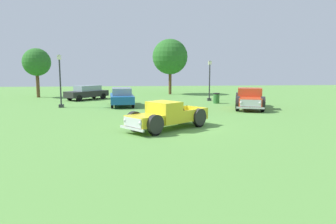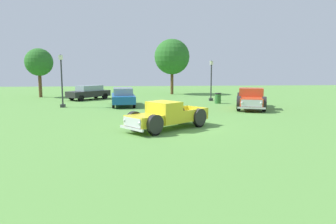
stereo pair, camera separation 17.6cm
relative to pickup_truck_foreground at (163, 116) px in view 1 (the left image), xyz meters
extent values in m
plane|color=#5B9342|center=(0.87, 0.69, -0.70)|extent=(80.00, 80.00, 0.00)
cube|color=yellow|center=(-1.01, -0.80, -0.07)|extent=(2.04, 2.04, 0.53)
cube|color=silver|center=(-1.59, -1.26, -0.07)|extent=(0.86, 1.07, 0.44)
sphere|color=silver|center=(-1.21, -1.71, -0.05)|extent=(0.19, 0.19, 0.19)
sphere|color=silver|center=(-1.94, -0.79, -0.05)|extent=(0.19, 0.19, 0.19)
cube|color=yellow|center=(0.05, 0.04, 0.22)|extent=(1.98, 2.04, 1.11)
cube|color=#8C9EA8|center=(-0.41, -0.33, 0.46)|extent=(0.89, 1.11, 0.49)
cube|color=yellow|center=(1.33, 1.05, -0.29)|extent=(2.58, 2.51, 0.10)
cube|color=yellow|center=(1.80, 0.45, 0.02)|extent=(1.63, 1.32, 0.53)
cube|color=yellow|center=(0.85, 1.65, 0.02)|extent=(1.63, 1.32, 0.53)
cube|color=yellow|center=(2.09, 1.66, 0.02)|extent=(1.06, 1.31, 0.53)
cylinder|color=black|center=(-0.51, -1.43, -0.34)|extent=(0.70, 0.62, 0.73)
cylinder|color=#B7B7BC|center=(-0.50, -1.44, -0.34)|extent=(0.37, 0.36, 0.29)
cylinder|color=black|center=(-0.51, -1.43, -0.15)|extent=(0.89, 0.78, 0.92)
cylinder|color=black|center=(-1.51, -0.17, -0.34)|extent=(0.70, 0.62, 0.73)
cylinder|color=#B7B7BC|center=(-1.52, -0.16, -0.34)|extent=(0.37, 0.36, 0.29)
cylinder|color=black|center=(-1.51, -0.17, -0.15)|extent=(0.89, 0.78, 0.92)
cylinder|color=black|center=(2.02, 0.57, -0.34)|extent=(0.70, 0.62, 0.73)
cylinder|color=#B7B7BC|center=(2.02, 0.56, -0.34)|extent=(0.37, 0.36, 0.29)
cylinder|color=black|center=(2.02, 0.57, -0.15)|extent=(0.89, 0.78, 0.92)
cylinder|color=black|center=(1.01, 1.84, -0.34)|extent=(0.70, 0.62, 0.73)
cylinder|color=#B7B7BC|center=(1.01, 1.84, -0.34)|extent=(0.37, 0.36, 0.29)
cylinder|color=black|center=(1.01, 1.84, -0.15)|extent=(0.89, 0.78, 0.92)
cube|color=silver|center=(-1.62, -1.28, -0.37)|extent=(1.17, 1.43, 0.12)
cube|color=#D14723|center=(7.01, 6.40, 0.01)|extent=(2.06, 2.05, 0.59)
cube|color=silver|center=(6.75, 5.61, 0.01)|extent=(1.42, 0.52, 0.50)
sphere|color=silver|center=(7.38, 5.43, 0.04)|extent=(0.22, 0.22, 0.22)
sphere|color=silver|center=(6.13, 5.84, 0.04)|extent=(0.22, 0.22, 0.22)
cube|color=#D14723|center=(7.48, 7.84, 0.33)|extent=(2.15, 1.90, 1.24)
cube|color=#8C9EA8|center=(7.27, 7.21, 0.60)|extent=(1.50, 0.53, 0.55)
cube|color=#D14723|center=(8.05, 9.59, -0.24)|extent=(2.42, 2.72, 0.11)
cube|color=#D14723|center=(8.87, 9.32, 0.11)|extent=(0.79, 2.18, 0.59)
cube|color=#D14723|center=(7.23, 9.85, 0.11)|extent=(0.79, 2.18, 0.59)
cube|color=#D14723|center=(8.39, 10.62, 0.11)|extent=(1.74, 0.64, 0.59)
cylinder|color=black|center=(7.87, 6.12, -0.29)|extent=(0.48, 0.85, 0.82)
cylinder|color=#B7B7BC|center=(7.88, 6.12, -0.29)|extent=(0.35, 0.39, 0.33)
cylinder|color=black|center=(7.87, 6.12, -0.08)|extent=(0.61, 1.08, 1.04)
cylinder|color=black|center=(6.15, 6.69, -0.29)|extent=(0.48, 0.85, 0.82)
cylinder|color=#B7B7BC|center=(6.14, 6.69, -0.29)|extent=(0.35, 0.39, 0.33)
cylinder|color=black|center=(6.15, 6.69, -0.08)|extent=(0.61, 1.08, 1.04)
cylinder|color=black|center=(9.00, 9.56, -0.29)|extent=(0.48, 0.85, 0.82)
cylinder|color=#B7B7BC|center=(9.01, 9.56, -0.29)|extent=(0.35, 0.39, 0.33)
cylinder|color=black|center=(9.00, 9.56, -0.08)|extent=(0.61, 1.08, 1.04)
cylinder|color=black|center=(7.27, 10.12, -0.29)|extent=(0.48, 0.85, 0.82)
cylinder|color=#B7B7BC|center=(7.26, 10.13, -0.29)|extent=(0.35, 0.39, 0.33)
cylinder|color=black|center=(7.27, 10.12, -0.08)|extent=(0.61, 1.08, 1.04)
cube|color=silver|center=(6.74, 5.57, -0.33)|extent=(1.91, 0.72, 0.13)
cube|color=black|center=(-6.42, 16.65, -0.10)|extent=(4.30, 4.27, 0.59)
cube|color=#7F939E|center=(-6.32, 16.75, 0.47)|extent=(2.75, 2.74, 0.54)
cylinder|color=black|center=(-6.92, 15.07, -0.39)|extent=(0.58, 0.58, 0.63)
cylinder|color=black|center=(-8.01, 16.18, -0.39)|extent=(0.58, 0.58, 0.63)
cylinder|color=black|center=(-4.83, 17.12, -0.39)|extent=(0.58, 0.58, 0.63)
cylinder|color=black|center=(-5.93, 18.23, -0.39)|extent=(0.58, 0.58, 0.63)
cube|color=#195699|center=(-2.63, 10.88, -0.06)|extent=(2.25, 4.71, 0.62)
cube|color=#7F939E|center=(-2.64, 11.03, 0.54)|extent=(1.78, 2.68, 0.57)
cylinder|color=black|center=(-1.67, 9.40, -0.37)|extent=(0.26, 0.68, 0.66)
cylinder|color=black|center=(-3.32, 9.26, -0.37)|extent=(0.26, 0.68, 0.66)
cylinder|color=black|center=(-1.93, 12.50, -0.37)|extent=(0.26, 0.68, 0.66)
cylinder|color=black|center=(-3.59, 12.35, -0.37)|extent=(0.26, 0.68, 0.66)
cube|color=#2D2D33|center=(-7.50, 10.24, -0.58)|extent=(0.36, 0.36, 0.25)
cylinder|color=#2D2D33|center=(-7.50, 10.24, 1.36)|extent=(0.12, 0.12, 3.62)
cube|color=#F2EACC|center=(-7.50, 10.24, 3.34)|extent=(0.28, 0.28, 0.36)
cone|color=#2D2D33|center=(-7.50, 10.24, 3.52)|extent=(0.32, 0.32, 0.14)
cube|color=#2D2D33|center=(5.76, 14.37, -0.58)|extent=(0.36, 0.36, 0.25)
cylinder|color=#2D2D33|center=(5.76, 14.37, 1.18)|extent=(0.12, 0.12, 3.27)
cube|color=#F2EACC|center=(5.76, 14.37, 2.99)|extent=(0.28, 0.28, 0.36)
cone|color=#2D2D33|center=(5.76, 14.37, 3.17)|extent=(0.32, 0.32, 0.14)
cylinder|color=#2D6B2D|center=(5.88, 12.00, -0.28)|extent=(0.56, 0.56, 0.85)
cylinder|color=black|center=(5.88, 12.00, 0.20)|extent=(0.59, 0.59, 0.10)
cylinder|color=brown|center=(2.75, 22.62, 0.78)|extent=(0.36, 0.36, 2.96)
sphere|color=#286623|center=(2.75, 22.62, 3.86)|extent=(4.27, 4.27, 4.27)
cylinder|color=brown|center=(-12.10, 19.81, 0.66)|extent=(0.36, 0.36, 2.72)
sphere|color=#286623|center=(-12.10, 19.81, 3.13)|extent=(2.99, 2.99, 2.99)
camera|label=1|loc=(-1.38, -16.39, 2.51)|focal=34.13mm
camera|label=2|loc=(-1.20, -16.41, 2.51)|focal=34.13mm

